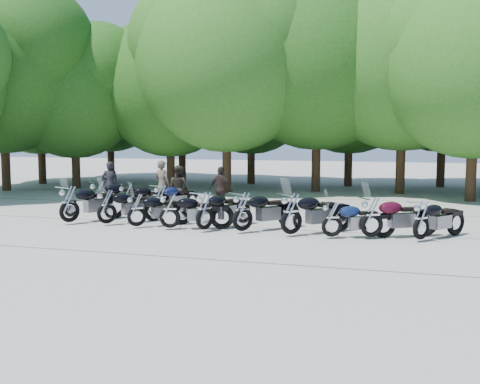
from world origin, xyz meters
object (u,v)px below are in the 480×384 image
(motorcycle_5, at_px, (243,210))
(rider_2, at_px, (221,189))
(motorcycle_1, at_px, (107,205))
(motorcycle_8, at_px, (372,216))
(motorcycle_7, at_px, (332,218))
(motorcycle_10, at_px, (99,195))
(motorcycle_4, at_px, (204,209))
(motorcycle_9, at_px, (421,219))
(motorcycle_12, at_px, (161,198))
(rider_0, at_px, (110,184))
(motorcycle_2, at_px, (137,209))
(motorcycle_11, at_px, (127,197))
(motorcycle_0, at_px, (69,203))
(motorcycle_6, at_px, (291,212))
(rider_3, at_px, (162,184))
(motorcycle_3, at_px, (170,210))
(rider_1, at_px, (179,188))

(motorcycle_5, distance_m, rider_2, 4.64)
(motorcycle_1, distance_m, motorcycle_8, 8.14)
(motorcycle_7, bearing_deg, motorcycle_10, 49.88)
(motorcycle_1, relative_size, motorcycle_8, 0.97)
(motorcycle_4, distance_m, motorcycle_9, 6.09)
(rider_2, bearing_deg, motorcycle_1, 72.70)
(motorcycle_12, bearing_deg, rider_2, -116.63)
(motorcycle_4, distance_m, rider_0, 6.94)
(motorcycle_2, distance_m, motorcycle_11, 3.16)
(motorcycle_0, height_order, motorcycle_6, motorcycle_0)
(rider_0, xyz_separation_m, rider_3, (2.14, 0.19, 0.03))
(motorcycle_9, bearing_deg, rider_0, 18.26)
(motorcycle_3, distance_m, motorcycle_5, 2.26)
(motorcycle_8, bearing_deg, motorcycle_4, 61.08)
(motorcycle_5, height_order, rider_3, rider_3)
(motorcycle_7, height_order, rider_2, rider_2)
(motorcycle_5, bearing_deg, motorcycle_11, 12.00)
(rider_3, bearing_deg, motorcycle_8, 167.84)
(motorcycle_12, height_order, rider_1, rider_1)
(rider_2, distance_m, rider_3, 2.47)
(motorcycle_9, bearing_deg, rider_3, 13.35)
(rider_0, distance_m, rider_2, 4.61)
(rider_1, bearing_deg, motorcycle_4, 141.63)
(motorcycle_8, bearing_deg, motorcycle_11, 43.00)
(motorcycle_0, bearing_deg, motorcycle_1, -148.37)
(motorcycle_4, bearing_deg, motorcycle_5, -152.99)
(motorcycle_0, relative_size, motorcycle_5, 1.03)
(motorcycle_2, bearing_deg, rider_3, -29.66)
(motorcycle_4, relative_size, motorcycle_12, 1.08)
(motorcycle_6, relative_size, motorcycle_9, 1.12)
(motorcycle_6, height_order, rider_0, rider_0)
(motorcycle_8, relative_size, rider_1, 1.35)
(motorcycle_5, relative_size, motorcycle_7, 1.17)
(motorcycle_1, bearing_deg, motorcycle_3, -146.47)
(motorcycle_8, relative_size, rider_2, 1.38)
(motorcycle_2, distance_m, rider_1, 3.91)
(motorcycle_0, distance_m, motorcycle_7, 8.36)
(motorcycle_5, height_order, motorcycle_7, motorcycle_5)
(motorcycle_0, relative_size, motorcycle_7, 1.20)
(motorcycle_12, bearing_deg, rider_1, -77.13)
(motorcycle_11, distance_m, rider_3, 1.87)
(motorcycle_1, xyz_separation_m, motorcycle_3, (2.24, -0.18, -0.02))
(motorcycle_6, height_order, motorcycle_9, motorcycle_6)
(motorcycle_7, height_order, rider_1, rider_1)
(motorcycle_2, relative_size, motorcycle_8, 0.91)
(motorcycle_7, bearing_deg, motorcycle_4, 65.84)
(motorcycle_9, xyz_separation_m, rider_2, (-6.98, 4.04, 0.22))
(motorcycle_7, bearing_deg, motorcycle_1, 64.75)
(rider_0, bearing_deg, motorcycle_5, 128.59)
(motorcycle_8, bearing_deg, rider_1, 31.68)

